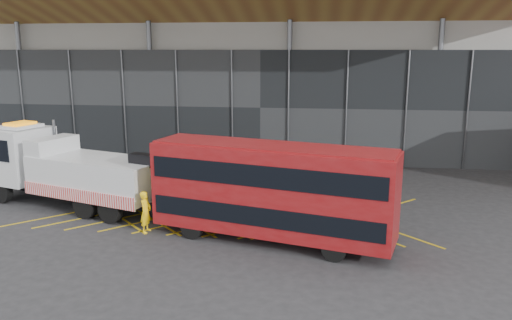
# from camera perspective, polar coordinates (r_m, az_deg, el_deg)

# --- Properties ---
(ground_plane) EXTENTS (120.00, 120.00, 0.00)m
(ground_plane) POSITION_cam_1_polar(r_m,az_deg,el_deg) (25.73, -7.12, -5.76)
(ground_plane) COLOR #262628
(road_markings) EXTENTS (19.96, 7.16, 0.01)m
(road_markings) POSITION_cam_1_polar(r_m,az_deg,el_deg) (25.38, -3.60, -5.92)
(road_markings) COLOR gold
(road_markings) RESTS_ON ground_plane
(construction_building) EXTENTS (55.00, 23.97, 18.00)m
(construction_building) POSITION_cam_1_polar(r_m,az_deg,el_deg) (42.24, 1.61, 13.81)
(construction_building) COLOR #979792
(construction_building) RESTS_ON ground_plane
(recovery_truck) EXTENTS (12.17, 6.03, 4.28)m
(recovery_truck) POSITION_cam_1_polar(r_m,az_deg,el_deg) (27.66, -20.84, -0.94)
(recovery_truck) COLOR black
(recovery_truck) RESTS_ON ground_plane
(bus_towed) EXTENTS (10.57, 4.92, 4.20)m
(bus_towed) POSITION_cam_1_polar(r_m,az_deg,el_deg) (20.92, 1.73, -3.28)
(bus_towed) COLOR maroon
(bus_towed) RESTS_ON ground_plane
(worker) EXTENTS (0.51, 0.73, 1.88)m
(worker) POSITION_cam_1_polar(r_m,az_deg,el_deg) (22.91, -12.48, -5.80)
(worker) COLOR yellow
(worker) RESTS_ON ground_plane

